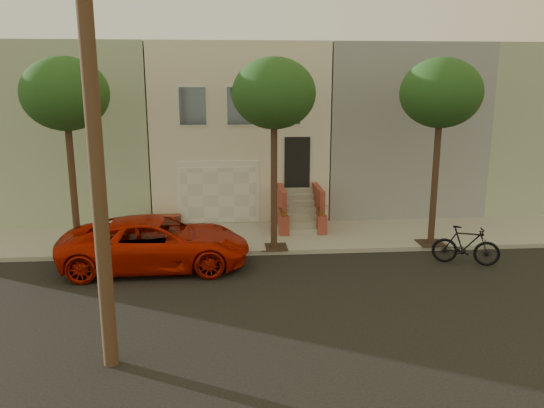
{
  "coord_description": "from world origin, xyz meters",
  "views": [
    {
      "loc": [
        -0.52,
        -13.48,
        5.75
      ],
      "look_at": [
        0.86,
        3.0,
        1.88
      ],
      "focal_mm": 35.36,
      "sensor_mm": 36.0,
      "label": 1
    }
  ],
  "objects": [
    {
      "name": "sidewalk",
      "position": [
        0.0,
        5.35,
        0.07
      ],
      "size": [
        40.0,
        3.7,
        0.15
      ],
      "primitive_type": "cube",
      "color": "#9B998C",
      "rests_on": "ground"
    },
    {
      "name": "tree_mid",
      "position": [
        1.0,
        3.9,
        5.26
      ],
      "size": [
        2.7,
        2.57,
        6.3
      ],
      "color": "#2D2116",
      "rests_on": "sidewalk"
    },
    {
      "name": "ground",
      "position": [
        0.0,
        0.0,
        0.0
      ],
      "size": [
        90.0,
        90.0,
        0.0
      ],
      "primitive_type": "plane",
      "color": "black",
      "rests_on": "ground"
    },
    {
      "name": "pickup_truck",
      "position": [
        -2.78,
        2.61,
        0.8
      ],
      "size": [
        5.81,
        2.79,
        1.6
      ],
      "primitive_type": "imported",
      "rotation": [
        0.0,
        0.0,
        1.59
      ],
      "color": "#B81300",
      "rests_on": "ground"
    },
    {
      "name": "tree_right",
      "position": [
        6.5,
        3.9,
        5.26
      ],
      "size": [
        2.7,
        2.57,
        6.3
      ],
      "color": "#2D2116",
      "rests_on": "sidewalk"
    },
    {
      "name": "motorcycle",
      "position": [
        6.94,
        2.12,
        0.62
      ],
      "size": [
        2.13,
        1.28,
        1.24
      ],
      "primitive_type": "imported",
      "rotation": [
        0.0,
        0.0,
        1.21
      ],
      "color": "black",
      "rests_on": "ground"
    },
    {
      "name": "house_row",
      "position": [
        0.0,
        11.19,
        3.64
      ],
      "size": [
        33.1,
        11.7,
        7.0
      ],
      "color": "beige",
      "rests_on": "sidewalk"
    },
    {
      "name": "tree_left",
      "position": [
        -5.5,
        3.9,
        5.26
      ],
      "size": [
        2.7,
        2.57,
        6.3
      ],
      "color": "#2D2116",
      "rests_on": "sidewalk"
    }
  ]
}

